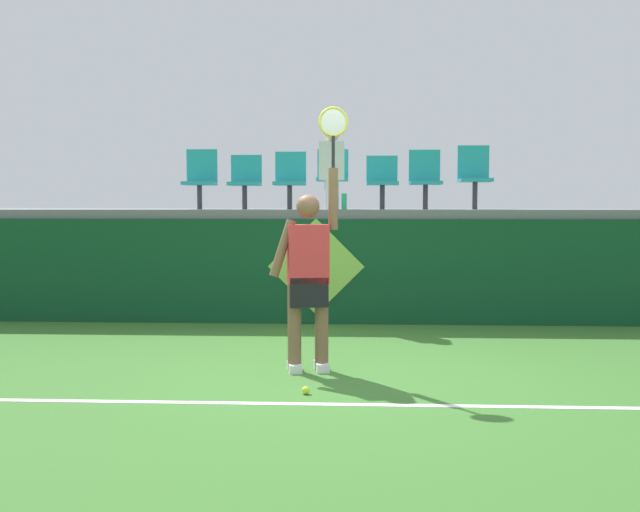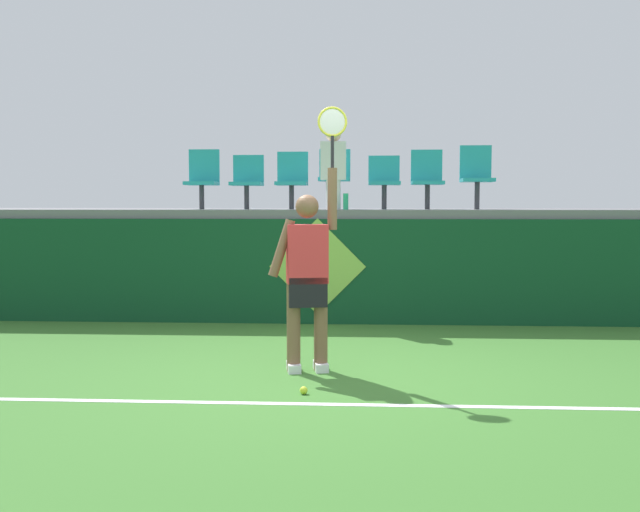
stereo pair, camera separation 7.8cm
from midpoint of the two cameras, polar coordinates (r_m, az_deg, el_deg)
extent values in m
plane|color=#3D752D|center=(6.81, 0.44, -9.41)|extent=(40.00, 40.00, 0.00)
cube|color=#0F4223|center=(9.73, 1.35, -1.19)|extent=(12.42, 0.20, 1.39)
cube|color=slate|center=(11.21, 1.62, 3.37)|extent=(12.42, 3.15, 0.12)
cube|color=white|center=(5.95, -0.01, -11.41)|extent=(11.18, 0.08, 0.01)
cube|color=white|center=(7.05, -1.74, -8.61)|extent=(0.17, 0.28, 0.08)
cube|color=white|center=(7.09, 0.38, -8.55)|extent=(0.17, 0.28, 0.08)
cylinder|color=brown|center=(6.98, -1.75, -5.56)|extent=(0.13, 0.13, 0.84)
cylinder|color=brown|center=(7.01, 0.38, -5.52)|extent=(0.13, 0.13, 0.84)
cube|color=black|center=(6.95, -0.68, -2.77)|extent=(0.40, 0.29, 0.28)
cube|color=red|center=(6.91, -0.69, 0.17)|extent=(0.42, 0.29, 0.55)
sphere|color=brown|center=(6.89, -0.69, 3.87)|extent=(0.22, 0.22, 0.22)
cylinder|color=brown|center=(6.88, -2.67, 0.62)|extent=(0.27, 0.14, 0.55)
cylinder|color=brown|center=(6.93, 1.29, 4.45)|extent=(0.09, 0.09, 0.58)
cylinder|color=black|center=(6.94, 1.29, 8.08)|extent=(0.03, 0.03, 0.30)
torus|color=gold|center=(6.97, 1.30, 10.38)|extent=(0.28, 0.08, 0.28)
ellipsoid|color=silver|center=(6.97, 1.30, 10.38)|extent=(0.24, 0.06, 0.24)
sphere|color=#D1E533|center=(6.24, -0.91, -10.38)|extent=(0.07, 0.07, 0.07)
cylinder|color=#26B272|center=(9.86, 2.24, 4.25)|extent=(0.07, 0.07, 0.22)
cylinder|color=#38383D|center=(10.57, -8.96, 4.53)|extent=(0.07, 0.07, 0.34)
cube|color=teal|center=(10.57, -8.97, 5.58)|extent=(0.44, 0.42, 0.05)
cube|color=teal|center=(10.76, -8.77, 6.94)|extent=(0.44, 0.04, 0.47)
cylinder|color=#38383D|center=(10.45, -5.50, 4.54)|extent=(0.07, 0.07, 0.33)
cube|color=teal|center=(10.45, -5.51, 5.59)|extent=(0.44, 0.42, 0.05)
cube|color=teal|center=(10.65, -5.36, 6.76)|extent=(0.44, 0.04, 0.39)
cylinder|color=#38383D|center=(10.37, -2.01, 4.57)|extent=(0.07, 0.07, 0.34)
cube|color=teal|center=(10.37, -2.01, 5.64)|extent=(0.44, 0.42, 0.05)
cube|color=teal|center=(10.57, -1.92, 6.92)|extent=(0.44, 0.04, 0.43)
cylinder|color=#38383D|center=(10.33, 1.34, 4.74)|extent=(0.07, 0.07, 0.39)
cube|color=teal|center=(10.34, 1.34, 5.97)|extent=(0.44, 0.42, 0.05)
cube|color=teal|center=(10.54, 1.38, 7.18)|extent=(0.44, 0.04, 0.41)
cylinder|color=#38383D|center=(10.33, 5.22, 4.56)|extent=(0.07, 0.07, 0.34)
cube|color=teal|center=(10.33, 5.22, 5.64)|extent=(0.44, 0.42, 0.05)
cube|color=teal|center=(10.53, 5.20, 6.76)|extent=(0.44, 0.04, 0.37)
cylinder|color=#38383D|center=(10.37, 8.54, 4.55)|extent=(0.07, 0.07, 0.34)
cube|color=teal|center=(10.37, 8.56, 5.63)|extent=(0.44, 0.42, 0.05)
cube|color=teal|center=(10.57, 8.48, 6.95)|extent=(0.44, 0.04, 0.45)
cylinder|color=#38383D|center=(10.45, 12.30, 4.59)|extent=(0.07, 0.07, 0.38)
cube|color=teal|center=(10.46, 12.32, 5.77)|extent=(0.44, 0.42, 0.05)
cube|color=teal|center=(10.65, 12.18, 7.14)|extent=(0.44, 0.04, 0.47)
cylinder|color=white|center=(9.98, 1.27, 4.77)|extent=(0.20, 0.20, 0.40)
cube|color=white|center=(9.99, 1.27, 7.39)|extent=(0.34, 0.20, 0.51)
sphere|color=beige|center=(10.02, 1.27, 9.44)|extent=(0.21, 0.21, 0.21)
cube|color=#0F4223|center=(9.72, 0.04, -5.29)|extent=(0.90, 0.01, 0.00)
plane|color=#8CC64C|center=(9.62, 0.03, -0.83)|extent=(1.27, 0.00, 1.27)
camera|label=1|loc=(0.04, -89.71, 0.02)|focal=41.24mm
camera|label=2|loc=(0.04, 90.29, -0.02)|focal=41.24mm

